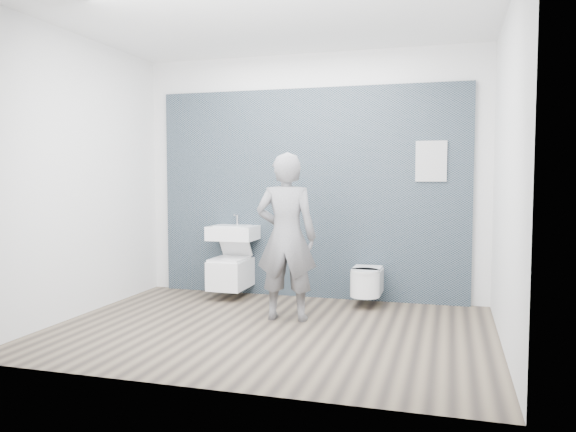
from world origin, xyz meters
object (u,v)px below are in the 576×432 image
(toilet_square, at_px, (231,271))
(visitor, at_px, (286,237))
(toilet_rounded, at_px, (366,282))
(washbasin, at_px, (233,232))

(toilet_square, height_order, visitor, visitor)
(toilet_square, bearing_deg, toilet_rounded, 0.41)
(washbasin, height_order, toilet_rounded, washbasin)
(washbasin, bearing_deg, toilet_rounded, -2.42)
(washbasin, relative_size, visitor, 0.33)
(washbasin, xyz_separation_m, toilet_rounded, (1.56, -0.07, -0.48))
(washbasin, relative_size, toilet_rounded, 1.01)
(toilet_square, relative_size, toilet_rounded, 1.31)
(washbasin, distance_m, toilet_square, 0.45)
(toilet_square, bearing_deg, visitor, -40.89)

